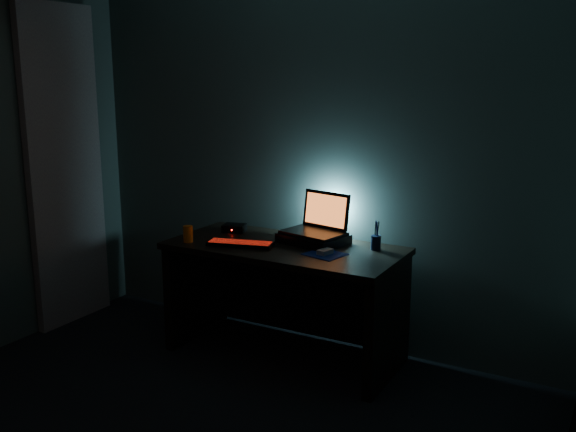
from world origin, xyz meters
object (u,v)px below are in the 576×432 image
object	(u,v)px
mouse	(325,252)
pen_cup	(376,243)
keyboard	(240,244)
juice_glass	(188,234)
router	(234,228)
laptop	(318,224)

from	to	relation	value
mouse	pen_cup	size ratio (longest dim) A/B	1.08
keyboard	juice_glass	bearing A→B (deg)	179.43
mouse	router	world-z (taller)	router
juice_glass	pen_cup	bearing A→B (deg)	20.21
laptop	mouse	world-z (taller)	laptop
keyboard	pen_cup	xyz separation A→B (m)	(0.79, 0.33, 0.03)
mouse	router	distance (m)	0.83
pen_cup	juice_glass	xyz separation A→B (m)	(-1.13, -0.42, 0.01)
mouse	pen_cup	bearing A→B (deg)	60.70
mouse	pen_cup	distance (m)	0.34
laptop	juice_glass	distance (m)	0.85
laptop	router	world-z (taller)	laptop
mouse	router	size ratio (longest dim) A/B	0.54
mouse	juice_glass	distance (m)	0.92
pen_cup	juice_glass	world-z (taller)	juice_glass
mouse	pen_cup	world-z (taller)	pen_cup
laptop	router	distance (m)	0.64
pen_cup	router	bearing A→B (deg)	-178.04
mouse	keyboard	bearing A→B (deg)	-159.56
pen_cup	juice_glass	size ratio (longest dim) A/B	0.84
mouse	juice_glass	xyz separation A→B (m)	(-0.91, -0.17, 0.04)
keyboard	router	world-z (taller)	router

